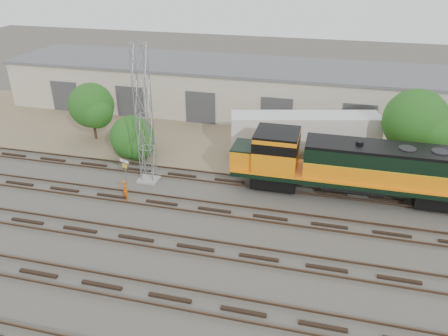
% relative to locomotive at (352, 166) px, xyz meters
% --- Properties ---
extents(ground, '(140.00, 140.00, 0.00)m').
position_rel_locomotive_xyz_m(ground, '(-9.17, -6.00, -2.50)').
color(ground, '#47423A').
rests_on(ground, ground).
extents(dirt_strip, '(80.00, 16.00, 0.02)m').
position_rel_locomotive_xyz_m(dirt_strip, '(-9.17, 9.00, -2.49)').
color(dirt_strip, '#726047').
rests_on(dirt_strip, ground).
extents(tracks, '(80.00, 20.40, 0.28)m').
position_rel_locomotive_xyz_m(tracks, '(-9.17, -9.00, -2.42)').
color(tracks, black).
rests_on(tracks, ground).
extents(warehouse, '(58.40, 10.40, 5.30)m').
position_rel_locomotive_xyz_m(warehouse, '(-9.12, 16.98, 0.15)').
color(warehouse, beige).
rests_on(warehouse, ground).
extents(locomotive, '(18.24, 3.20, 4.38)m').
position_rel_locomotive_xyz_m(locomotive, '(0.00, 0.00, 0.00)').
color(locomotive, black).
rests_on(locomotive, tracks).
extents(signal_tower, '(1.59, 1.59, 10.83)m').
position_rel_locomotive_xyz_m(signal_tower, '(-15.48, -1.31, 2.76)').
color(signal_tower, gray).
rests_on(signal_tower, ground).
extents(sign_post, '(0.85, 0.33, 2.18)m').
position_rel_locomotive_xyz_m(sign_post, '(-16.93, -2.44, -0.98)').
color(sign_post, gray).
rests_on(sign_post, ground).
extents(worker, '(0.69, 0.66, 1.59)m').
position_rel_locomotive_xyz_m(worker, '(-15.94, -4.58, -1.70)').
color(worker, '#D6550B').
rests_on(worker, ground).
extents(semi_trailer, '(13.05, 5.61, 3.94)m').
position_rel_locomotive_xyz_m(semi_trailer, '(-3.60, 6.27, -0.02)').
color(semi_trailer, silver).
rests_on(semi_trailer, ground).
extents(dumpster_red, '(1.61, 1.52, 1.40)m').
position_rel_locomotive_xyz_m(dumpster_red, '(8.74, 11.41, -1.80)').
color(dumpster_red, maroon).
rests_on(dumpster_red, ground).
extents(tree_west, '(4.45, 4.24, 5.54)m').
position_rel_locomotive_xyz_m(tree_west, '(-23.65, 5.14, 0.81)').
color(tree_west, '#382619').
rests_on(tree_west, ground).
extents(tree_mid, '(4.11, 3.92, 3.92)m').
position_rel_locomotive_xyz_m(tree_mid, '(-18.48, 2.62, -0.87)').
color(tree_mid, '#382619').
rests_on(tree_mid, ground).
extents(tree_east, '(5.39, 5.13, 6.93)m').
position_rel_locomotive_xyz_m(tree_east, '(5.01, 5.49, 1.73)').
color(tree_east, '#382619').
rests_on(tree_east, ground).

